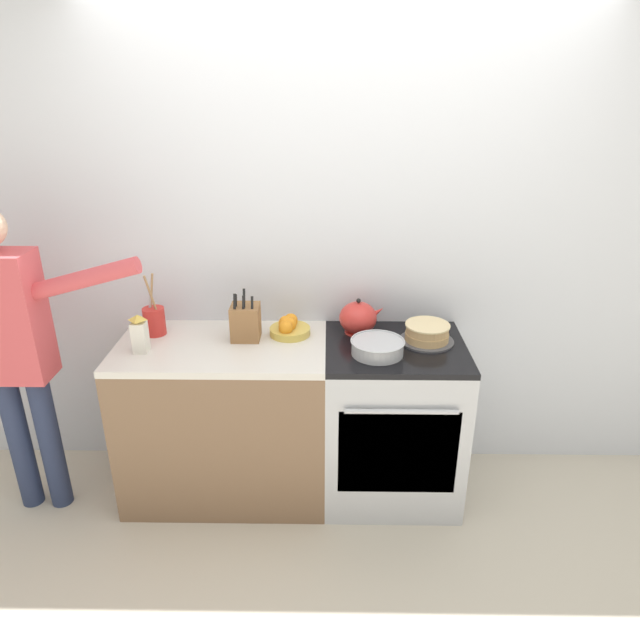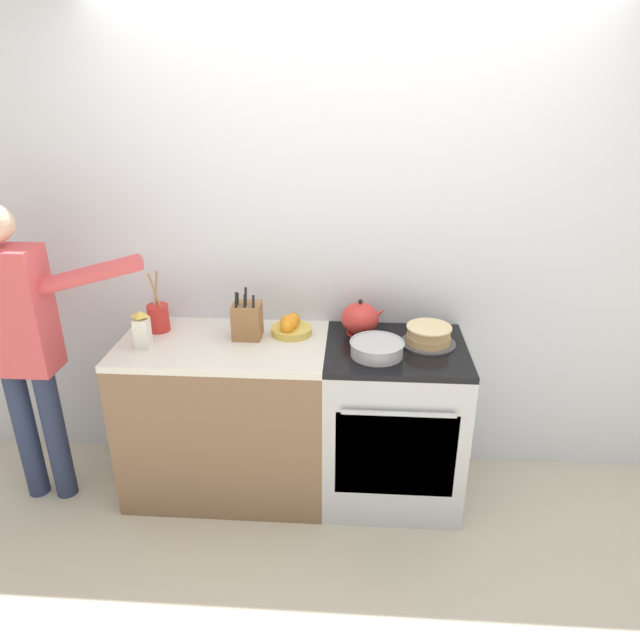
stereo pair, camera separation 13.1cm
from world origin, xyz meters
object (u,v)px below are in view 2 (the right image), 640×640
object	(u,v)px
utensil_crock	(158,317)
fruit_bowl	(291,327)
stove_range	(392,422)
layer_cake	(429,336)
knife_block	(247,320)
tea_kettle	(360,319)
mixing_bowl	(377,348)
milk_carton	(142,330)
person_baker	(20,335)

from	to	relation	value
utensil_crock	fruit_bowl	bearing A→B (deg)	0.29
stove_range	utensil_crock	xyz separation A→B (m)	(-1.25, 0.13, 0.52)
layer_cake	fruit_bowl	bearing A→B (deg)	173.57
knife_block	stove_range	bearing A→B (deg)	-5.52
stove_range	tea_kettle	xyz separation A→B (m)	(-0.18, 0.16, 0.53)
utensil_crock	stove_range	bearing A→B (deg)	-5.72
mixing_bowl	utensil_crock	world-z (taller)	utensil_crock
stove_range	utensil_crock	size ratio (longest dim) A/B	2.64
stove_range	layer_cake	distance (m)	0.52
mixing_bowl	milk_carton	world-z (taller)	milk_carton
milk_carton	person_baker	distance (m)	0.60
fruit_bowl	utensil_crock	bearing A→B (deg)	-179.71
layer_cake	knife_block	size ratio (longest dim) A/B	1.01
tea_kettle	stove_range	bearing A→B (deg)	-40.93
tea_kettle	knife_block	bearing A→B (deg)	-171.70
mixing_bowl	person_baker	size ratio (longest dim) A/B	0.16
layer_cake	knife_block	world-z (taller)	knife_block
tea_kettle	utensil_crock	size ratio (longest dim) A/B	0.72
tea_kettle	mixing_bowl	distance (m)	0.27
tea_kettle	milk_carton	world-z (taller)	milk_carton
mixing_bowl	layer_cake	bearing A→B (deg)	28.97
knife_block	person_baker	size ratio (longest dim) A/B	0.17
tea_kettle	milk_carton	xyz separation A→B (m)	(-1.08, -0.24, 0.01)
fruit_bowl	milk_carton	world-z (taller)	milk_carton
tea_kettle	knife_block	xyz separation A→B (m)	(-0.58, -0.09, 0.01)
utensil_crock	mixing_bowl	bearing A→B (deg)	-10.92
mixing_bowl	milk_carton	distance (m)	1.16
mixing_bowl	knife_block	world-z (taller)	knife_block
stove_range	knife_block	bearing A→B (deg)	174.48
tea_kettle	fruit_bowl	size ratio (longest dim) A/B	1.13
stove_range	fruit_bowl	bearing A→B (deg)	166.76
mixing_bowl	person_baker	xyz separation A→B (m)	(-1.76, -0.05, 0.04)
utensil_crock	fruit_bowl	distance (m)	0.71
mixing_bowl	stove_range	bearing A→B (deg)	43.44
tea_kettle	knife_block	distance (m)	0.59
mixing_bowl	milk_carton	bearing A→B (deg)	179.37
milk_carton	fruit_bowl	bearing A→B (deg)	16.59
layer_cake	person_baker	distance (m)	2.03
mixing_bowl	knife_block	bearing A→B (deg)	165.60
tea_kettle	utensil_crock	xyz separation A→B (m)	(-1.07, -0.03, -0.00)
utensil_crock	milk_carton	distance (m)	0.21
tea_kettle	fruit_bowl	world-z (taller)	tea_kettle
knife_block	milk_carton	size ratio (longest dim) A/B	1.40
layer_cake	person_baker	xyz separation A→B (m)	(-2.02, -0.20, 0.03)
knife_block	mixing_bowl	bearing A→B (deg)	-14.40
mixing_bowl	fruit_bowl	world-z (taller)	fruit_bowl
tea_kettle	utensil_crock	world-z (taller)	utensil_crock
knife_block	milk_carton	world-z (taller)	knife_block
mixing_bowl	milk_carton	size ratio (longest dim) A/B	1.36
stove_range	fruit_bowl	distance (m)	0.74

